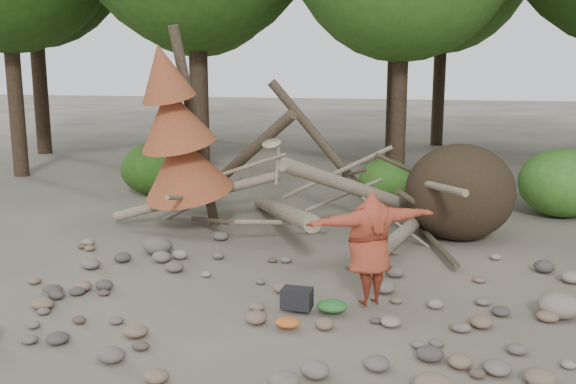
# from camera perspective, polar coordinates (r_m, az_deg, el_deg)

# --- Properties ---
(ground) EXTENTS (120.00, 120.00, 0.00)m
(ground) POSITION_cam_1_polar(r_m,az_deg,el_deg) (9.85, -0.16, -9.77)
(ground) COLOR #514C44
(ground) RESTS_ON ground
(deadfall_pile) EXTENTS (8.55, 5.24, 3.30)m
(deadfall_pile) POSITION_cam_1_polar(r_m,az_deg,el_deg) (13.43, 12.56, -0.12)
(deadfall_pile) COLOR #332619
(deadfall_pile) RESTS_ON ground
(dead_conifer) EXTENTS (2.06, 2.16, 4.35)m
(dead_conifer) POSITION_cam_1_polar(r_m,az_deg,el_deg) (13.47, -9.77, 5.02)
(dead_conifer) COLOR #4C3F30
(dead_conifer) RESTS_ON ground
(bush_left) EXTENTS (1.80, 1.80, 1.44)m
(bush_left) POSITION_cam_1_polar(r_m,az_deg,el_deg) (18.08, -11.84, 2.04)
(bush_left) COLOR #275115
(bush_left) RESTS_ON ground
(bush_mid) EXTENTS (1.40, 1.40, 1.12)m
(bush_mid) POSITION_cam_1_polar(r_m,az_deg,el_deg) (17.05, 8.63, 1.06)
(bush_mid) COLOR #33671D
(bush_mid) RESTS_ON ground
(bush_right) EXTENTS (2.00, 2.00, 1.60)m
(bush_right) POSITION_cam_1_polar(r_m,az_deg,el_deg) (16.42, 23.17, 0.74)
(bush_right) COLOR #3F7A26
(bush_right) RESTS_ON ground
(frisbee_thrower) EXTENTS (2.51, 1.64, 2.46)m
(frisbee_thrower) POSITION_cam_1_polar(r_m,az_deg,el_deg) (9.39, 7.26, -4.98)
(frisbee_thrower) COLOR maroon
(frisbee_thrower) RESTS_ON ground
(backpack) EXTENTS (0.45, 0.31, 0.29)m
(backpack) POSITION_cam_1_polar(r_m,az_deg,el_deg) (9.45, 0.80, -9.76)
(backpack) COLOR black
(backpack) RESTS_ON ground
(cloth_green) EXTENTS (0.44, 0.37, 0.17)m
(cloth_green) POSITION_cam_1_polar(r_m,az_deg,el_deg) (9.38, 3.95, -10.35)
(cloth_green) COLOR #2A692C
(cloth_green) RESTS_ON ground
(cloth_orange) EXTENTS (0.35, 0.28, 0.13)m
(cloth_orange) POSITION_cam_1_polar(r_m,az_deg,el_deg) (8.85, -0.03, -11.82)
(cloth_orange) COLOR #B7571F
(cloth_orange) RESTS_ON ground
(boulder_mid_right) EXTENTS (0.60, 0.54, 0.36)m
(boulder_mid_right) POSITION_cam_1_polar(r_m,az_deg,el_deg) (10.00, 22.97, -9.27)
(boulder_mid_right) COLOR gray
(boulder_mid_right) RESTS_ON ground
(boulder_mid_left) EXTENTS (0.56, 0.50, 0.34)m
(boulder_mid_left) POSITION_cam_1_polar(r_m,az_deg,el_deg) (12.42, -11.51, -4.71)
(boulder_mid_left) COLOR #5E564F
(boulder_mid_left) RESTS_ON ground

